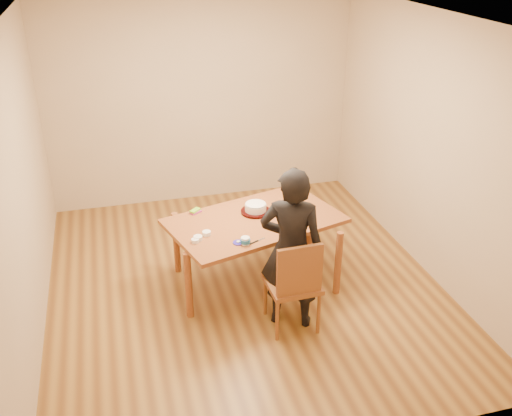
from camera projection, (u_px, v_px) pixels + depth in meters
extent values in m
cube|color=brown|center=(244.00, 283.00, 6.07)|extent=(4.00, 4.50, 0.00)
cube|color=silver|center=(241.00, 19.00, 4.86)|extent=(4.00, 4.50, 0.00)
cube|color=tan|center=(201.00, 102.00, 7.41)|extent=(4.00, 0.00, 2.70)
cube|color=tan|center=(21.00, 188.00, 5.00)|extent=(0.00, 4.50, 2.70)
cube|color=tan|center=(429.00, 146.00, 5.93)|extent=(0.00, 4.50, 2.70)
cube|color=brown|center=(255.00, 221.00, 5.77)|extent=(1.90, 1.44, 0.04)
cube|color=brown|center=(292.00, 284.00, 5.26)|extent=(0.48, 0.48, 0.04)
cylinder|color=red|center=(256.00, 211.00, 5.88)|extent=(0.31, 0.31, 0.02)
cylinder|color=white|center=(256.00, 207.00, 5.86)|extent=(0.22, 0.22, 0.07)
ellipsoid|color=white|center=(256.00, 203.00, 5.84)|extent=(0.21, 0.21, 0.03)
cylinder|color=white|center=(245.00, 241.00, 5.29)|extent=(0.08, 0.08, 0.07)
cylinder|color=#261AAC|center=(238.00, 243.00, 5.32)|extent=(0.10, 0.10, 0.01)
ellipsoid|color=white|center=(238.00, 241.00, 5.32)|extent=(0.04, 0.04, 0.02)
cylinder|color=white|center=(195.00, 241.00, 5.33)|extent=(0.07, 0.07, 0.04)
cylinder|color=white|center=(207.00, 233.00, 5.45)|extent=(0.08, 0.08, 0.04)
cylinder|color=white|center=(198.00, 238.00, 5.37)|extent=(0.09, 0.09, 0.04)
cube|color=#E9367B|center=(196.00, 212.00, 5.88)|extent=(0.13, 0.11, 0.02)
cube|color=green|center=(195.00, 210.00, 5.87)|extent=(0.13, 0.12, 0.02)
cube|color=black|center=(252.00, 243.00, 5.32)|extent=(0.14, 0.07, 0.01)
imported|color=black|center=(291.00, 249.00, 5.14)|extent=(0.68, 0.58, 1.59)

